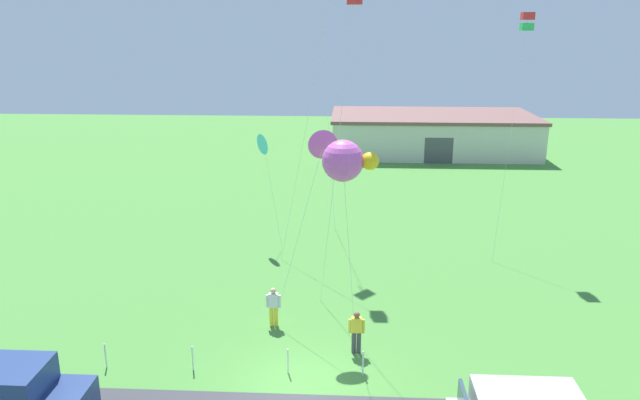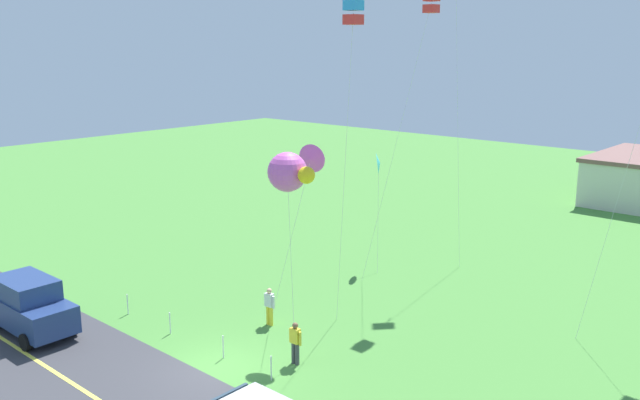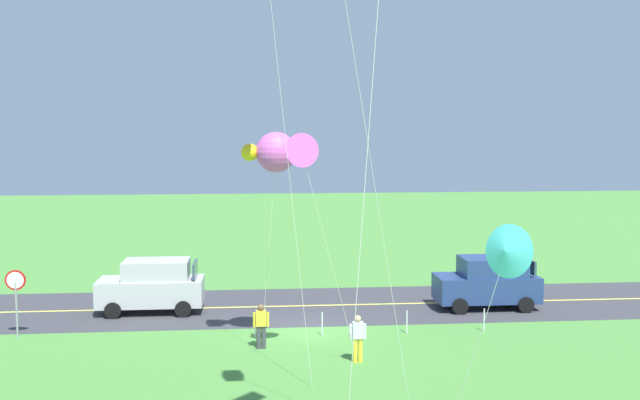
% 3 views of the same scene
% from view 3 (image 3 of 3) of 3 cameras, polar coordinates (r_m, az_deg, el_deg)
% --- Properties ---
extents(ground_plane, '(120.00, 120.00, 0.10)m').
position_cam_3_polar(ground_plane, '(28.77, -1.05, -10.24)').
color(ground_plane, '#478438').
extents(asphalt_road, '(120.00, 7.00, 0.00)m').
position_cam_3_polar(asphalt_road, '(32.62, -1.55, -8.24)').
color(asphalt_road, '#38383D').
rests_on(asphalt_road, ground).
extents(road_centre_stripe, '(120.00, 0.16, 0.00)m').
position_cam_3_polar(road_centre_stripe, '(32.62, -1.55, -8.23)').
color(road_centre_stripe, '#E5E04C').
rests_on(road_centre_stripe, asphalt_road).
extents(car_suv_foreground, '(4.40, 2.12, 2.24)m').
position_cam_3_polar(car_suv_foreground, '(32.10, -12.89, -6.50)').
color(car_suv_foreground, '#B7B7BC').
rests_on(car_suv_foreground, ground).
extents(car_parked_west_near, '(4.40, 2.12, 2.24)m').
position_cam_3_polar(car_parked_west_near, '(32.82, 12.95, -6.23)').
color(car_parked_west_near, navy).
rests_on(car_parked_west_near, ground).
extents(stop_sign, '(0.76, 0.08, 2.56)m').
position_cam_3_polar(stop_sign, '(29.72, -22.60, -6.49)').
color(stop_sign, gray).
rests_on(stop_sign, ground).
extents(person_adult_near, '(0.58, 0.22, 1.60)m').
position_cam_3_polar(person_adult_near, '(26.40, -4.61, -9.66)').
color(person_adult_near, '#3F3F47').
rests_on(person_adult_near, ground).
extents(person_adult_companion, '(0.58, 0.22, 1.60)m').
position_cam_3_polar(person_adult_companion, '(24.88, 2.95, -10.60)').
color(person_adult_companion, yellow).
rests_on(person_adult_companion, ground).
extents(kite_red_low, '(1.90, 1.40, 7.69)m').
position_cam_3_polar(kite_red_low, '(25.23, -3.59, 3.73)').
color(kite_red_low, silver).
rests_on(kite_red_low, ground).
extents(kite_blue_mid, '(2.47, 0.77, 7.66)m').
position_cam_3_polar(kite_blue_mid, '(23.23, -1.43, 3.83)').
color(kite_blue_mid, silver).
rests_on(kite_blue_mid, ground).
extents(kite_pink_drift, '(1.52, 1.88, 5.91)m').
position_cam_3_polar(kite_pink_drift, '(15.18, 14.33, -3.91)').
color(kite_pink_drift, silver).
rests_on(kite_pink_drift, ground).
extents(fence_post_0, '(0.05, 0.05, 0.90)m').
position_cam_3_polar(fence_post_0, '(29.24, 12.65, -9.10)').
color(fence_post_0, silver).
rests_on(fence_post_0, ground).
extents(fence_post_1, '(0.05, 0.05, 0.90)m').
position_cam_3_polar(fence_post_1, '(28.48, 6.77, -9.40)').
color(fence_post_1, silver).
rests_on(fence_post_1, ground).
extents(fence_post_2, '(0.05, 0.05, 0.90)m').
position_cam_3_polar(fence_post_2, '(28.01, 0.16, -9.62)').
color(fence_post_2, silver).
rests_on(fence_post_2, ground).
extents(fence_post_3, '(0.05, 0.05, 0.90)m').
position_cam_3_polar(fence_post_3, '(27.90, -5.08, -9.70)').
color(fence_post_3, silver).
rests_on(fence_post_3, ground).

